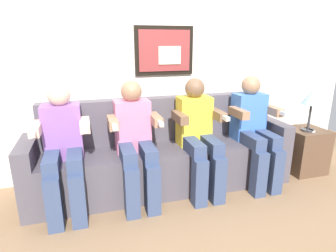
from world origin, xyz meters
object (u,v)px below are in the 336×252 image
at_px(couch, 163,158).
at_px(side_table_right, 304,150).
at_px(person_leftmost, 63,145).
at_px(table_lamp, 312,99).
at_px(person_right_center, 198,133).
at_px(person_left_center, 135,139).
at_px(person_rightmost, 254,127).
at_px(spare_remote_on_table, 309,130).

relative_size(couch, side_table_right, 5.20).
height_order(person_leftmost, table_lamp, person_leftmost).
bearing_deg(side_table_right, person_right_center, -177.40).
bearing_deg(person_left_center, person_right_center, 0.04).
xyz_separation_m(couch, person_rightmost, (0.92, -0.17, 0.29)).
height_order(person_left_center, table_lamp, person_left_center).
height_order(person_leftmost, person_right_center, same).
height_order(person_rightmost, side_table_right, person_rightmost).
height_order(side_table_right, spare_remote_on_table, spare_remote_on_table).
distance_m(couch, person_right_center, 0.46).
distance_m(person_left_center, side_table_right, 1.99).
relative_size(side_table_right, table_lamp, 1.09).
bearing_deg(spare_remote_on_table, person_leftmost, -179.78).
distance_m(person_right_center, table_lamp, 1.33).
xyz_separation_m(couch, spare_remote_on_table, (1.63, -0.16, 0.20)).
distance_m(couch, spare_remote_on_table, 1.65).
xyz_separation_m(person_leftmost, person_right_center, (1.23, 0.00, -0.00)).
bearing_deg(person_leftmost, spare_remote_on_table, 0.22).
distance_m(table_lamp, spare_remote_on_table, 0.35).
xyz_separation_m(person_right_center, table_lamp, (1.30, 0.01, 0.25)).
height_order(person_rightmost, spare_remote_on_table, person_rightmost).
distance_m(person_left_center, table_lamp, 1.93).
distance_m(couch, person_left_center, 0.46).
height_order(person_leftmost, side_table_right, person_leftmost).
bearing_deg(side_table_right, spare_remote_on_table, -109.00).
bearing_deg(person_leftmost, couch, 10.43).
bearing_deg(person_right_center, couch, 151.19).
bearing_deg(person_rightmost, person_leftmost, -179.99).
bearing_deg(couch, spare_remote_on_table, -5.59).
xyz_separation_m(person_leftmost, side_table_right, (2.57, 0.06, -0.36)).
bearing_deg(side_table_right, person_leftmost, -178.63).
height_order(couch, person_left_center, person_left_center).
bearing_deg(couch, person_right_center, -28.81).
distance_m(side_table_right, table_lamp, 0.61).
xyz_separation_m(side_table_right, spare_remote_on_table, (-0.02, -0.05, 0.26)).
relative_size(side_table_right, spare_remote_on_table, 3.85).
relative_size(person_leftmost, side_table_right, 2.22).
relative_size(couch, person_right_center, 2.34).
xyz_separation_m(couch, person_leftmost, (-0.92, -0.17, 0.29)).
relative_size(person_leftmost, spare_remote_on_table, 8.54).
bearing_deg(side_table_right, couch, 176.26).
bearing_deg(person_left_center, couch, 28.91).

